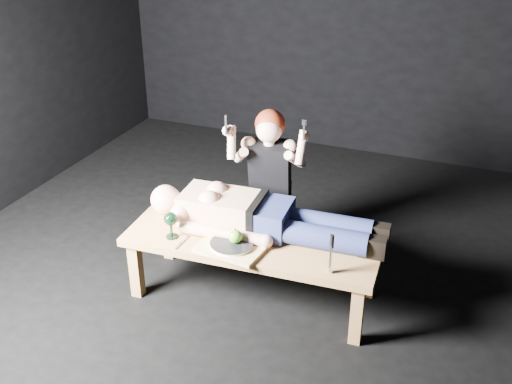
{
  "coord_description": "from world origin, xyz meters",
  "views": [
    {
      "loc": [
        1.16,
        -3.23,
        2.49
      ],
      "look_at": [
        -0.1,
        -0.11,
        0.75
      ],
      "focal_mm": 42.9,
      "sensor_mm": 36.0,
      "label": 1
    }
  ],
  "objects_px": {
    "kneeling_woman": "(271,178)",
    "table": "(253,267)",
    "goblet": "(171,225)",
    "carving_knife": "(331,254)",
    "serving_tray": "(232,247)",
    "lying_man": "(265,213)"
  },
  "relations": [
    {
      "from": "kneeling_woman",
      "to": "serving_tray",
      "type": "relative_size",
      "value": 2.89
    },
    {
      "from": "carving_knife",
      "to": "serving_tray",
      "type": "bearing_deg",
      "value": 174.9
    },
    {
      "from": "goblet",
      "to": "carving_knife",
      "type": "height_order",
      "value": "carving_knife"
    },
    {
      "from": "goblet",
      "to": "carving_knife",
      "type": "xyz_separation_m",
      "value": [
        1.04,
        0.0,
        0.04
      ]
    },
    {
      "from": "kneeling_woman",
      "to": "goblet",
      "type": "bearing_deg",
      "value": -126.41
    },
    {
      "from": "lying_man",
      "to": "goblet",
      "type": "distance_m",
      "value": 0.6
    },
    {
      "from": "lying_man",
      "to": "carving_knife",
      "type": "relative_size",
      "value": 6.32
    },
    {
      "from": "carving_knife",
      "to": "table",
      "type": "bearing_deg",
      "value": 157.53
    },
    {
      "from": "serving_tray",
      "to": "carving_knife",
      "type": "xyz_separation_m",
      "value": [
        0.63,
        -0.02,
        0.11
      ]
    },
    {
      "from": "kneeling_woman",
      "to": "table",
      "type": "bearing_deg",
      "value": -91.38
    },
    {
      "from": "lying_man",
      "to": "goblet",
      "type": "bearing_deg",
      "value": -153.41
    },
    {
      "from": "table",
      "to": "carving_knife",
      "type": "distance_m",
      "value": 0.69
    },
    {
      "from": "kneeling_woman",
      "to": "goblet",
      "type": "xyz_separation_m",
      "value": [
        -0.37,
        -0.8,
        -0.04
      ]
    },
    {
      "from": "serving_tray",
      "to": "carving_knife",
      "type": "relative_size",
      "value": 1.57
    },
    {
      "from": "table",
      "to": "goblet",
      "type": "relative_size",
      "value": 9.08
    },
    {
      "from": "serving_tray",
      "to": "lying_man",
      "type": "bearing_deg",
      "value": 68.2
    },
    {
      "from": "carving_knife",
      "to": "goblet",
      "type": "bearing_deg",
      "value": 176.68
    },
    {
      "from": "table",
      "to": "lying_man",
      "type": "bearing_deg",
      "value": 64.59
    },
    {
      "from": "serving_tray",
      "to": "table",
      "type": "bearing_deg",
      "value": 68.35
    },
    {
      "from": "table",
      "to": "goblet",
      "type": "distance_m",
      "value": 0.6
    },
    {
      "from": "kneeling_woman",
      "to": "serving_tray",
      "type": "bearing_deg",
      "value": -98.66
    },
    {
      "from": "serving_tray",
      "to": "goblet",
      "type": "distance_m",
      "value": 0.42
    }
  ]
}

